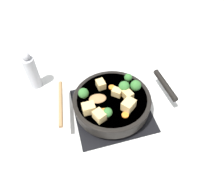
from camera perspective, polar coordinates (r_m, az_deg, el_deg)
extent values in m
plane|color=silver|center=(0.92, 0.00, -3.23)|extent=(2.40, 2.40, 0.00)
cube|color=black|center=(0.92, 0.00, -3.09)|extent=(0.31, 0.31, 0.01)
torus|color=black|center=(0.91, 0.00, -2.49)|extent=(0.24, 0.24, 0.01)
cube|color=black|center=(0.91, 0.00, -2.49)|extent=(0.01, 0.23, 0.01)
cube|color=black|center=(0.91, 0.00, -2.49)|extent=(0.23, 0.01, 0.01)
cylinder|color=black|center=(0.88, 0.00, -1.16)|extent=(0.30, 0.30, 0.06)
cylinder|color=brown|center=(0.88, 0.00, -1.00)|extent=(0.28, 0.28, 0.05)
torus|color=black|center=(0.86, 0.00, -0.17)|extent=(0.31, 0.31, 0.01)
cylinder|color=black|center=(0.95, 13.74, 3.33)|extent=(0.04, 0.17, 0.02)
ellipsoid|color=#A87A4C|center=(0.85, -3.79, -0.16)|extent=(0.07, 0.06, 0.01)
cylinder|color=#A87A4C|center=(0.86, -13.28, -1.26)|extent=(0.04, 0.22, 0.02)
cube|color=#DBB770|center=(0.85, 4.14, 0.83)|extent=(0.04, 0.05, 0.03)
cube|color=#DBB770|center=(0.81, 4.34, -1.83)|extent=(0.06, 0.06, 0.04)
cube|color=#DBB770|center=(0.86, 1.30, 1.50)|extent=(0.05, 0.05, 0.03)
cube|color=#DBB770|center=(0.81, -6.10, -2.67)|extent=(0.05, 0.04, 0.04)
cube|color=#DBB770|center=(0.89, -2.95, 3.60)|extent=(0.04, 0.04, 0.03)
cube|color=#DBB770|center=(0.79, -3.33, -4.64)|extent=(0.05, 0.05, 0.04)
cylinder|color=#709956|center=(0.91, 4.19, 4.53)|extent=(0.01, 0.01, 0.01)
sphere|color=#387533|center=(0.90, 4.26, 5.34)|extent=(0.03, 0.03, 0.03)
cylinder|color=#709956|center=(0.88, 6.08, 2.29)|extent=(0.01, 0.01, 0.01)
sphere|color=#387533|center=(0.87, 6.21, 3.27)|extent=(0.04, 0.04, 0.04)
cylinder|color=#709956|center=(0.80, -1.13, -4.53)|extent=(0.01, 0.01, 0.01)
sphere|color=#387533|center=(0.79, -1.15, -3.74)|extent=(0.03, 0.03, 0.03)
cylinder|color=#709956|center=(0.86, -7.33, 0.33)|extent=(0.01, 0.01, 0.01)
sphere|color=#387533|center=(0.85, -7.47, 1.26)|extent=(0.04, 0.04, 0.04)
cylinder|color=#709956|center=(0.88, 3.13, 2.02)|extent=(0.01, 0.01, 0.01)
sphere|color=#387533|center=(0.86, 3.20, 3.01)|extent=(0.04, 0.04, 0.04)
cylinder|color=orange|center=(0.89, -0.07, 2.81)|extent=(0.03, 0.03, 0.01)
cylinder|color=orange|center=(0.81, 3.47, -4.44)|extent=(0.03, 0.03, 0.01)
cylinder|color=orange|center=(0.82, -2.12, -3.59)|extent=(0.03, 0.03, 0.01)
cylinder|color=#B2B2B7|center=(1.02, -20.11, 6.19)|extent=(0.05, 0.05, 0.16)
sphere|color=#B2B2B7|center=(0.96, -21.59, 10.07)|extent=(0.03, 0.03, 0.03)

